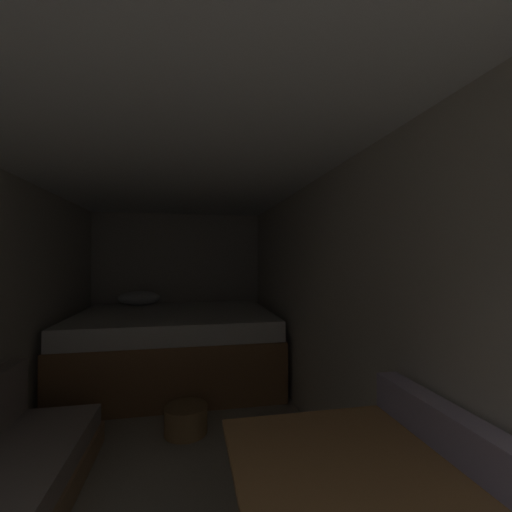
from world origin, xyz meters
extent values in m
plane|color=#A39984|center=(0.00, 2.07, 0.00)|extent=(7.00, 7.00, 0.00)
cube|color=beige|center=(0.00, 4.59, 1.02)|extent=(2.41, 0.05, 2.04)
cube|color=beige|center=(1.18, 2.07, 1.02)|extent=(0.05, 5.00, 2.04)
cube|color=white|center=(0.00, 2.07, 2.07)|extent=(2.41, 5.00, 0.05)
cube|color=olive|center=(0.00, 3.66, 0.30)|extent=(2.19, 1.71, 0.59)
cube|color=white|center=(0.00, 3.66, 0.69)|extent=(2.15, 1.67, 0.20)
ellipsoid|color=white|center=(-0.49, 4.30, 0.89)|extent=(0.53, 0.32, 0.19)
cube|color=#AD9EB2|center=(1.08, 0.61, 0.64)|extent=(0.10, 1.07, 0.44)
cube|color=olive|center=(0.62, 0.67, 0.76)|extent=(0.66, 0.68, 0.02)
cylinder|color=olive|center=(0.13, 2.45, 0.11)|extent=(0.34, 0.34, 0.22)
camera|label=1|loc=(0.16, -0.30, 1.41)|focal=23.43mm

